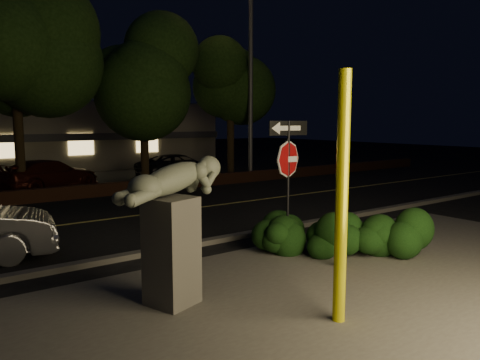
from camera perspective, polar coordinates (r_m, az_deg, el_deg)
name	(u,v)px	position (r m, az deg, el deg)	size (l,w,h in m)	color
ground	(116,201)	(17.69, -14.93, -2.46)	(90.00, 90.00, 0.00)	black
patio	(352,285)	(8.74, 13.44, -12.38)	(14.00, 6.00, 0.02)	#4C4944
road	(152,214)	(14.98, -10.68, -4.06)	(80.00, 8.00, 0.01)	black
lane_marking	(152,213)	(14.98, -10.68, -4.01)	(80.00, 0.12, 0.01)	#CBB951
curb	(226,238)	(11.50, -1.67, -7.12)	(80.00, 0.25, 0.12)	#4C4944
brick_wall	(103,190)	(18.85, -16.41, -1.15)	(40.00, 0.35, 0.50)	#442416
parking_lot	(61,181)	(24.28, -21.03, -0.09)	(40.00, 12.00, 0.01)	black
building	(22,135)	(31.89, -25.06, 4.95)	(22.00, 10.20, 4.00)	#706B5A
tree_far_b	(13,36)	(20.07, -25.96, 15.55)	(5.20, 5.20, 8.41)	black
tree_far_c	(142,56)	(21.18, -11.84, 14.57)	(4.80, 4.80, 7.84)	black
tree_far_d	(230,70)	(24.09, -1.17, 13.24)	(4.40, 4.40, 7.42)	black
yellow_pole_left	(342,199)	(6.76, 12.30, -2.33)	(0.18, 0.18, 3.62)	yellow
yellow_pole_right	(342,197)	(9.36, 12.30, -2.10)	(0.14, 0.14, 2.84)	#FCA400
signpost	(288,160)	(10.26, 5.91, 2.49)	(0.98, 0.16, 2.91)	black
sculpture	(173,216)	(7.42, -8.21, -4.37)	(2.15, 1.19, 2.32)	#4C4944
hedge_center	(275,230)	(10.45, 4.28, -6.12)	(1.92, 0.90, 1.00)	black
hedge_right	(338,231)	(10.42, 11.84, -6.13)	(1.62, 0.87, 1.06)	black
hedge_far_right	(393,233)	(10.53, 18.21, -6.14)	(1.56, 0.97, 1.08)	black
streetlight	(247,48)	(22.76, 0.81, 15.76)	(1.59, 0.46, 10.55)	#515156
parked_car_darkred	(49,175)	(21.26, -22.29, 0.60)	(1.81, 4.44, 1.29)	#46150E
parked_car_dark	(180,166)	(23.95, -7.38, 1.69)	(2.02, 4.38, 1.22)	black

